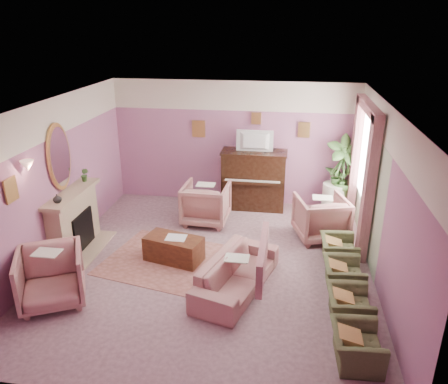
# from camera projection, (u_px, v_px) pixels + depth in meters

# --- Properties ---
(floor) EXTENTS (5.50, 6.00, 0.01)m
(floor) POSITION_uv_depth(u_px,v_px,m) (211.00, 265.00, 7.67)
(floor) COLOR gray
(floor) RESTS_ON ground
(ceiling) EXTENTS (5.50, 6.00, 0.01)m
(ceiling) POSITION_uv_depth(u_px,v_px,m) (209.00, 105.00, 6.64)
(ceiling) COLOR white
(ceiling) RESTS_ON wall_back
(wall_back) EXTENTS (5.50, 0.02, 2.80)m
(wall_back) POSITION_uv_depth(u_px,v_px,m) (234.00, 143.00, 9.91)
(wall_back) COLOR #81527B
(wall_back) RESTS_ON floor
(wall_front) EXTENTS (5.50, 0.02, 2.80)m
(wall_front) POSITION_uv_depth(u_px,v_px,m) (157.00, 298.00, 4.40)
(wall_front) COLOR #81527B
(wall_front) RESTS_ON floor
(wall_left) EXTENTS (0.02, 6.00, 2.80)m
(wall_left) POSITION_uv_depth(u_px,v_px,m) (54.00, 182.00, 7.54)
(wall_left) COLOR #81527B
(wall_left) RESTS_ON floor
(wall_right) EXTENTS (0.02, 6.00, 2.80)m
(wall_right) POSITION_uv_depth(u_px,v_px,m) (384.00, 201.00, 6.77)
(wall_right) COLOR #81527B
(wall_right) RESTS_ON floor
(picture_rail_band) EXTENTS (5.50, 0.01, 0.65)m
(picture_rail_band) POSITION_uv_depth(u_px,v_px,m) (234.00, 96.00, 9.51)
(picture_rail_band) COLOR beige
(picture_rail_band) RESTS_ON wall_back
(stripe_panel) EXTENTS (0.01, 3.00, 2.15)m
(stripe_panel) POSITION_uv_depth(u_px,v_px,m) (368.00, 190.00, 8.09)
(stripe_panel) COLOR #B5C5A1
(stripe_panel) RESTS_ON wall_right
(fireplace_surround) EXTENTS (0.30, 1.40, 1.10)m
(fireplace_surround) POSITION_uv_depth(u_px,v_px,m) (74.00, 222.00, 8.01)
(fireplace_surround) COLOR tan
(fireplace_surround) RESTS_ON floor
(fireplace_inset) EXTENTS (0.18, 0.72, 0.68)m
(fireplace_inset) POSITION_uv_depth(u_px,v_px,m) (80.00, 230.00, 8.05)
(fireplace_inset) COLOR black
(fireplace_inset) RESTS_ON floor
(fire_ember) EXTENTS (0.06, 0.54, 0.10)m
(fire_ember) POSITION_uv_depth(u_px,v_px,m) (83.00, 239.00, 8.11)
(fire_ember) COLOR #FE4702
(fire_ember) RESTS_ON floor
(mantel_shelf) EXTENTS (0.40, 1.55, 0.07)m
(mantel_shelf) POSITION_uv_depth(u_px,v_px,m) (72.00, 194.00, 7.80)
(mantel_shelf) COLOR tan
(mantel_shelf) RESTS_ON fireplace_surround
(hearth) EXTENTS (0.55, 1.50, 0.02)m
(hearth) POSITION_uv_depth(u_px,v_px,m) (88.00, 249.00, 8.18)
(hearth) COLOR tan
(hearth) RESTS_ON floor
(mirror_frame) EXTENTS (0.04, 0.72, 1.20)m
(mirror_frame) POSITION_uv_depth(u_px,v_px,m) (59.00, 157.00, 7.57)
(mirror_frame) COLOR tan
(mirror_frame) RESTS_ON wall_left
(mirror_glass) EXTENTS (0.01, 0.60, 1.06)m
(mirror_glass) POSITION_uv_depth(u_px,v_px,m) (60.00, 157.00, 7.57)
(mirror_glass) COLOR white
(mirror_glass) RESTS_ON wall_left
(sconce_shade) EXTENTS (0.20, 0.20, 0.16)m
(sconce_shade) POSITION_uv_depth(u_px,v_px,m) (27.00, 166.00, 6.53)
(sconce_shade) COLOR #E1A38B
(sconce_shade) RESTS_ON wall_left
(piano) EXTENTS (1.40, 0.60, 1.30)m
(piano) POSITION_uv_depth(u_px,v_px,m) (254.00, 180.00, 9.83)
(piano) COLOR black
(piano) RESTS_ON floor
(piano_keyshelf) EXTENTS (1.30, 0.12, 0.06)m
(piano_keyshelf) POSITION_uv_depth(u_px,v_px,m) (252.00, 183.00, 9.48)
(piano_keyshelf) COLOR black
(piano_keyshelf) RESTS_ON piano
(piano_keys) EXTENTS (1.20, 0.08, 0.02)m
(piano_keys) POSITION_uv_depth(u_px,v_px,m) (252.00, 181.00, 9.46)
(piano_keys) COLOR beige
(piano_keys) RESTS_ON piano
(piano_top) EXTENTS (1.45, 0.65, 0.04)m
(piano_top) POSITION_uv_depth(u_px,v_px,m) (254.00, 152.00, 9.58)
(piano_top) COLOR black
(piano_top) RESTS_ON piano
(television) EXTENTS (0.80, 0.12, 0.48)m
(television) POSITION_uv_depth(u_px,v_px,m) (254.00, 140.00, 9.43)
(television) COLOR black
(television) RESTS_ON piano
(print_back_left) EXTENTS (0.30, 0.03, 0.38)m
(print_back_left) POSITION_uv_depth(u_px,v_px,m) (199.00, 129.00, 9.87)
(print_back_left) COLOR tan
(print_back_left) RESTS_ON wall_back
(print_back_right) EXTENTS (0.26, 0.03, 0.34)m
(print_back_right) POSITION_uv_depth(u_px,v_px,m) (304.00, 130.00, 9.52)
(print_back_right) COLOR tan
(print_back_right) RESTS_ON wall_back
(print_back_mid) EXTENTS (0.22, 0.03, 0.26)m
(print_back_mid) POSITION_uv_depth(u_px,v_px,m) (256.00, 118.00, 9.59)
(print_back_mid) COLOR tan
(print_back_mid) RESTS_ON wall_back
(print_left_wall) EXTENTS (0.03, 0.28, 0.36)m
(print_left_wall) POSITION_uv_depth(u_px,v_px,m) (11.00, 190.00, 6.31)
(print_left_wall) COLOR tan
(print_left_wall) RESTS_ON wall_left
(window_blind) EXTENTS (0.03, 1.40, 1.80)m
(window_blind) POSITION_uv_depth(u_px,v_px,m) (368.00, 154.00, 8.09)
(window_blind) COLOR beige
(window_blind) RESTS_ON wall_right
(curtain_left) EXTENTS (0.16, 0.34, 2.60)m
(curtain_left) POSITION_uv_depth(u_px,v_px,m) (368.00, 191.00, 7.41)
(curtain_left) COLOR #93565D
(curtain_left) RESTS_ON floor
(curtain_right) EXTENTS (0.16, 0.34, 2.60)m
(curtain_right) POSITION_uv_depth(u_px,v_px,m) (355.00, 160.00, 9.10)
(curtain_right) COLOR #93565D
(curtain_right) RESTS_ON floor
(pelmet) EXTENTS (0.16, 2.20, 0.16)m
(pelmet) POSITION_uv_depth(u_px,v_px,m) (369.00, 107.00, 7.79)
(pelmet) COLOR #93565D
(pelmet) RESTS_ON wall_right
(mantel_plant) EXTENTS (0.16, 0.16, 0.28)m
(mantel_plant) POSITION_uv_depth(u_px,v_px,m) (85.00, 175.00, 8.24)
(mantel_plant) COLOR #365F29
(mantel_plant) RESTS_ON mantel_shelf
(mantel_vase) EXTENTS (0.16, 0.16, 0.16)m
(mantel_vase) POSITION_uv_depth(u_px,v_px,m) (57.00, 198.00, 7.30)
(mantel_vase) COLOR beige
(mantel_vase) RESTS_ON mantel_shelf
(area_rug) EXTENTS (2.82, 2.28, 0.01)m
(area_rug) POSITION_uv_depth(u_px,v_px,m) (177.00, 262.00, 7.74)
(area_rug) COLOR #975C52
(area_rug) RESTS_ON floor
(coffee_table) EXTENTS (1.09, 0.74, 0.45)m
(coffee_table) POSITION_uv_depth(u_px,v_px,m) (174.00, 249.00, 7.75)
(coffee_table) COLOR #4A2614
(coffee_table) RESTS_ON floor
(table_paper) EXTENTS (0.35, 0.28, 0.01)m
(table_paper) POSITION_uv_depth(u_px,v_px,m) (176.00, 238.00, 7.65)
(table_paper) COLOR silver
(table_paper) RESTS_ON coffee_table
(sofa) EXTENTS (0.64, 1.93, 0.78)m
(sofa) POSITION_uv_depth(u_px,v_px,m) (237.00, 267.00, 6.86)
(sofa) COLOR #B07973
(sofa) RESTS_ON floor
(sofa_throw) EXTENTS (0.10, 1.46, 0.54)m
(sofa_throw) POSITION_uv_depth(u_px,v_px,m) (263.00, 257.00, 6.73)
(sofa_throw) COLOR #93565D
(sofa_throw) RESTS_ON sofa
(floral_armchair_left) EXTENTS (0.92, 0.92, 0.96)m
(floral_armchair_left) POSITION_uv_depth(u_px,v_px,m) (206.00, 201.00, 9.14)
(floral_armchair_left) COLOR #B07973
(floral_armchair_left) RESTS_ON floor
(floral_armchair_right) EXTENTS (0.92, 0.92, 0.96)m
(floral_armchair_right) POSITION_uv_depth(u_px,v_px,m) (321.00, 215.00, 8.47)
(floral_armchair_right) COLOR #B07973
(floral_armchair_right) RESTS_ON floor
(floral_armchair_front) EXTENTS (0.92, 0.92, 0.96)m
(floral_armchair_front) POSITION_uv_depth(u_px,v_px,m) (51.00, 275.00, 6.50)
(floral_armchair_front) COLOR #B07973
(floral_armchair_front) RESTS_ON floor
(olive_chair_a) EXTENTS (0.50, 0.71, 0.61)m
(olive_chair_a) POSITION_uv_depth(u_px,v_px,m) (357.00, 341.00, 5.40)
(olive_chair_a) COLOR #4C5431
(olive_chair_a) RESTS_ON floor
(olive_chair_b) EXTENTS (0.50, 0.71, 0.61)m
(olive_chair_b) POSITION_uv_depth(u_px,v_px,m) (349.00, 302.00, 6.15)
(olive_chair_b) COLOR #4C5431
(olive_chair_b) RESTS_ON floor
(olive_chair_c) EXTENTS (0.50, 0.71, 0.61)m
(olive_chair_c) POSITION_uv_depth(u_px,v_px,m) (343.00, 271.00, 6.91)
(olive_chair_c) COLOR #4C5431
(olive_chair_c) RESTS_ON floor
(olive_chair_d) EXTENTS (0.50, 0.71, 0.61)m
(olive_chair_d) POSITION_uv_depth(u_px,v_px,m) (339.00, 247.00, 7.66)
(olive_chair_d) COLOR #4C5431
(olive_chair_d) RESTS_ON floor
(side_table) EXTENTS (0.52, 0.52, 0.70)m
(side_table) POSITION_uv_depth(u_px,v_px,m) (334.00, 199.00, 9.60)
(side_table) COLOR silver
(side_table) RESTS_ON floor
(side_plant_big) EXTENTS (0.30, 0.30, 0.34)m
(side_plant_big) POSITION_uv_depth(u_px,v_px,m) (336.00, 176.00, 9.41)
(side_plant_big) COLOR #365F29
(side_plant_big) RESTS_ON side_table
(side_plant_small) EXTENTS (0.16, 0.16, 0.28)m
(side_plant_small) POSITION_uv_depth(u_px,v_px,m) (342.00, 180.00, 9.31)
(side_plant_small) COLOR #365F29
(side_plant_small) RESTS_ON side_table
(palm_pot) EXTENTS (0.34, 0.34, 0.34)m
(palm_pot) POSITION_uv_depth(u_px,v_px,m) (339.00, 207.00, 9.63)
(palm_pot) COLOR brown
(palm_pot) RESTS_ON floor
(palm_plant) EXTENTS (0.76, 0.76, 1.44)m
(palm_plant) POSITION_uv_depth(u_px,v_px,m) (343.00, 169.00, 9.30)
(palm_plant) COLOR #365F29
(palm_plant) RESTS_ON palm_pot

